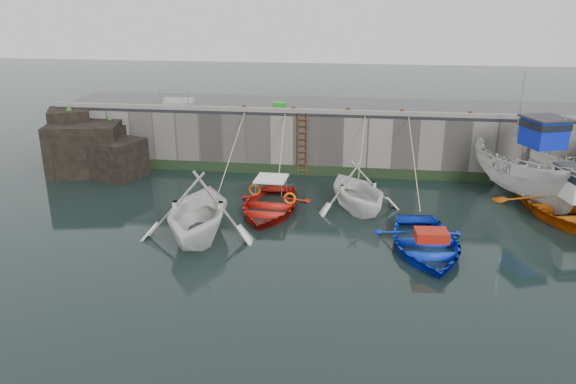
# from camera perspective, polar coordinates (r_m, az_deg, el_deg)

# --- Properties ---
(ground) EXTENTS (120.00, 120.00, 0.00)m
(ground) POSITION_cam_1_polar(r_m,az_deg,el_deg) (19.23, 4.02, -7.42)
(ground) COLOR black
(ground) RESTS_ON ground
(quay_back) EXTENTS (30.00, 5.00, 3.00)m
(quay_back) POSITION_cam_1_polar(r_m,az_deg,el_deg) (30.51, 5.78, 5.71)
(quay_back) COLOR slate
(quay_back) RESTS_ON ground
(road_back) EXTENTS (30.00, 5.00, 0.16)m
(road_back) POSITION_cam_1_polar(r_m,az_deg,el_deg) (30.18, 5.88, 8.62)
(road_back) COLOR black
(road_back) RESTS_ON quay_back
(kerb_back) EXTENTS (30.00, 0.30, 0.20)m
(kerb_back) POSITION_cam_1_polar(r_m,az_deg,el_deg) (27.84, 5.69, 8.10)
(kerb_back) COLOR slate
(kerb_back) RESTS_ON road_back
(algae_back) EXTENTS (30.00, 0.08, 0.50)m
(algae_back) POSITION_cam_1_polar(r_m,az_deg,el_deg) (28.39, 5.47, 2.06)
(algae_back) COLOR black
(algae_back) RESTS_ON ground
(rock_outcrop) EXTENTS (5.85, 4.24, 3.41)m
(rock_outcrop) POSITION_cam_1_polar(r_m,az_deg,el_deg) (30.63, -19.51, 4.28)
(rock_outcrop) COLOR black
(rock_outcrop) RESTS_ON ground
(ladder) EXTENTS (0.51, 0.08, 3.20)m
(ladder) POSITION_cam_1_polar(r_m,az_deg,el_deg) (28.12, 1.47, 4.82)
(ladder) COLOR #3F1E0F
(ladder) RESTS_ON ground
(boat_near_white) EXTENTS (5.04, 5.69, 2.78)m
(boat_near_white) POSITION_cam_1_polar(r_m,az_deg,el_deg) (21.67, -9.01, -4.42)
(boat_near_white) COLOR silver
(boat_near_white) RESTS_ON ground
(boat_near_white_rope) EXTENTS (0.04, 6.28, 3.10)m
(boat_near_white_rope) POSITION_cam_1_polar(r_m,az_deg,el_deg) (26.48, -5.73, 0.19)
(boat_near_white_rope) COLOR tan
(boat_near_white_rope) RESTS_ON ground
(boat_near_blue) EXTENTS (3.61, 4.96, 1.00)m
(boat_near_blue) POSITION_cam_1_polar(r_m,az_deg,el_deg) (23.84, -1.92, -1.93)
(boat_near_blue) COLOR #B4170F
(boat_near_blue) RESTS_ON ground
(boat_near_blue_rope) EXTENTS (0.04, 3.79, 3.10)m
(boat_near_blue_rope) POSITION_cam_1_polar(r_m,az_deg,el_deg) (27.44, -0.55, 0.99)
(boat_near_blue_rope) COLOR tan
(boat_near_blue_rope) RESTS_ON ground
(boat_near_blacktrim) EXTENTS (5.36, 5.66, 2.35)m
(boat_near_blacktrim) POSITION_cam_1_polar(r_m,az_deg,el_deg) (24.26, 6.99, -1.68)
(boat_near_blacktrim) COLOR white
(boat_near_blacktrim) RESTS_ON ground
(boat_near_blacktrim_rope) EXTENTS (0.04, 3.27, 3.10)m
(boat_near_blacktrim_rope) POSITION_cam_1_polar(r_m,az_deg,el_deg) (27.55, 7.15, 0.90)
(boat_near_blacktrim_rope) COLOR tan
(boat_near_blacktrim_rope) RESTS_ON ground
(boat_near_navy) EXTENTS (4.03, 5.33, 1.04)m
(boat_near_navy) POSITION_cam_1_polar(r_m,az_deg,el_deg) (20.88, 13.74, -5.70)
(boat_near_navy) COLOR #0D2FCE
(boat_near_navy) RESTS_ON ground
(boat_near_navy_rope) EXTENTS (0.04, 6.34, 3.10)m
(boat_near_navy_rope) POSITION_cam_1_polar(r_m,az_deg,el_deg) (25.85, 12.68, -0.68)
(boat_near_navy_rope) COLOR tan
(boat_near_navy_rope) RESTS_ON ground
(boat_far_white) EXTENTS (5.31, 7.94, 5.87)m
(boat_far_white) POSITION_cam_1_polar(r_m,az_deg,el_deg) (27.24, 23.30, 1.87)
(boat_far_white) COLOR white
(boat_far_white) RESTS_ON ground
(boat_far_orange) EXTENTS (6.01, 7.41, 4.35)m
(boat_far_orange) POSITION_cam_1_polar(r_m,az_deg,el_deg) (25.81, 26.60, -1.34)
(boat_far_orange) COLOR #E0600B
(boat_far_orange) RESTS_ON ground
(fish_crate) EXTENTS (0.71, 0.52, 0.29)m
(fish_crate) POSITION_cam_1_polar(r_m,az_deg,el_deg) (29.20, -0.84, 8.81)
(fish_crate) COLOR #1B981F
(fish_crate) RESTS_ON road_back
(railing) EXTENTS (1.60, 1.05, 1.00)m
(railing) POSITION_cam_1_polar(r_m,az_deg,el_deg) (30.49, -11.07, 9.01)
(railing) COLOR #A5A8AD
(railing) RESTS_ON road_back
(bollard_a) EXTENTS (0.18, 0.18, 0.28)m
(bollard_a) POSITION_cam_1_polar(r_m,az_deg,el_deg) (28.55, -4.48, 8.50)
(bollard_a) COLOR #3F1E0F
(bollard_a) RESTS_ON road_back
(bollard_b) EXTENTS (0.18, 0.18, 0.28)m
(bollard_b) POSITION_cam_1_polar(r_m,az_deg,el_deg) (28.13, 0.56, 8.39)
(bollard_b) COLOR #3F1E0F
(bollard_b) RESTS_ON road_back
(bollard_c) EXTENTS (0.18, 0.18, 0.28)m
(bollard_c) POSITION_cam_1_polar(r_m,az_deg,el_deg) (27.92, 6.12, 8.20)
(bollard_c) COLOR #3F1E0F
(bollard_c) RESTS_ON road_back
(bollard_d) EXTENTS (0.18, 0.18, 0.28)m
(bollard_d) POSITION_cam_1_polar(r_m,az_deg,el_deg) (27.96, 11.50, 7.95)
(bollard_d) COLOR #3F1E0F
(bollard_d) RESTS_ON road_back
(bollard_e) EXTENTS (0.18, 0.18, 0.28)m
(bollard_e) POSITION_cam_1_polar(r_m,az_deg,el_deg) (28.35, 18.01, 7.54)
(bollard_e) COLOR #3F1E0F
(bollard_e) RESTS_ON road_back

